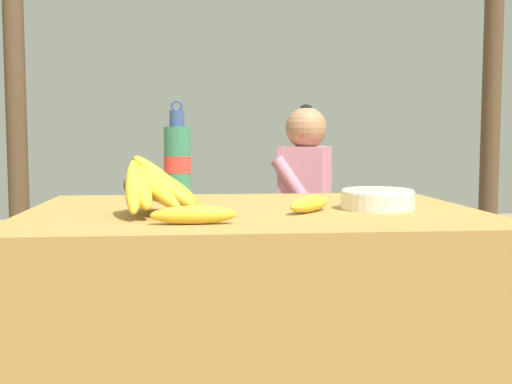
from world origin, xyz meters
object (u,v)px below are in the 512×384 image
object	(u,v)px
banana_bunch_ripe	(152,185)
loose_banana_front	(194,215)
loose_banana_side	(309,204)
support_post_near	(15,66)
wooden_bench	(272,261)
seated_vendor	(295,204)
serving_bowl	(377,198)
banana_bunch_green	(182,234)
support_post_far	(492,71)
water_bottle	(177,162)

from	to	relation	value
banana_bunch_ripe	loose_banana_front	world-z (taller)	banana_bunch_ripe
loose_banana_side	support_post_near	bearing A→B (deg)	123.15
loose_banana_side	wooden_bench	bearing A→B (deg)	86.86
loose_banana_front	seated_vendor	distance (m)	1.65
serving_bowl	loose_banana_side	world-z (taller)	serving_bowl
wooden_bench	banana_bunch_green	distance (m)	0.44
loose_banana_front	wooden_bench	xyz separation A→B (m)	(0.37, 1.59, -0.42)
serving_bowl	seated_vendor	xyz separation A→B (m)	(-0.00, 1.33, -0.16)
wooden_bench	support_post_far	xyz separation A→B (m)	(1.27, 0.43, 0.95)
serving_bowl	wooden_bench	distance (m)	1.42
water_bottle	support_post_far	world-z (taller)	support_post_far
water_bottle	banana_bunch_green	xyz separation A→B (m)	(-0.01, 1.11, -0.38)
loose_banana_side	support_post_near	size ratio (longest dim) A/B	0.06
wooden_bench	banana_bunch_green	xyz separation A→B (m)	(-0.42, -0.00, 0.14)
support_post_near	support_post_far	size ratio (longest dim) A/B	1.00
seated_vendor	loose_banana_front	bearing A→B (deg)	92.64
water_bottle	seated_vendor	size ratio (longest dim) A/B	0.26
wooden_bench	support_post_far	size ratio (longest dim) A/B	0.63
loose_banana_front	banana_bunch_green	bearing A→B (deg)	92.02
banana_bunch_green	wooden_bench	bearing A→B (deg)	0.63
loose_banana_front	support_post_far	xyz separation A→B (m)	(1.63, 2.01, 0.53)
serving_bowl	banana_bunch_green	bearing A→B (deg)	111.81
wooden_bench	support_post_near	distance (m)	1.64
wooden_bench	water_bottle	bearing A→B (deg)	-110.31
water_bottle	loose_banana_side	bearing A→B (deg)	-40.02
banana_bunch_ripe	water_bottle	distance (m)	0.31
water_bottle	support_post_far	distance (m)	2.32
support_post_near	loose_banana_front	bearing A→B (deg)	-65.96
support_post_far	loose_banana_front	bearing A→B (deg)	-129.00
seated_vendor	support_post_far	distance (m)	1.41
support_post_near	banana_bunch_ripe	bearing A→B (deg)	-66.47
loose_banana_front	water_bottle	bearing A→B (deg)	95.42
loose_banana_front	banana_bunch_ripe	bearing A→B (deg)	118.98
loose_banana_side	support_post_far	size ratio (longest dim) A/B	0.06
serving_bowl	wooden_bench	xyz separation A→B (m)	(-0.11, 1.34, -0.43)
loose_banana_front	seated_vendor	world-z (taller)	seated_vendor
wooden_bench	loose_banana_side	bearing A→B (deg)	-93.14
banana_bunch_ripe	banana_bunch_green	xyz separation A→B (m)	(0.04, 1.41, -0.33)
banana_bunch_green	support_post_near	size ratio (longest dim) A/B	0.10
support_post_near	water_bottle	bearing A→B (deg)	-60.98
loose_banana_front	loose_banana_side	world-z (taller)	same
water_bottle	wooden_bench	bearing A→B (deg)	69.69
loose_banana_front	support_post_near	world-z (taller)	support_post_near
loose_banana_side	support_post_near	xyz separation A→B (m)	(-1.19, 1.82, 0.53)
wooden_bench	support_post_near	size ratio (longest dim) A/B	0.63
banana_bunch_ripe	loose_banana_front	distance (m)	0.21
loose_banana_side	support_post_near	world-z (taller)	support_post_near
water_bottle	support_post_near	bearing A→B (deg)	119.02
wooden_bench	support_post_near	xyz separation A→B (m)	(-1.27, 0.43, 0.95)
loose_banana_side	banana_bunch_green	world-z (taller)	loose_banana_side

